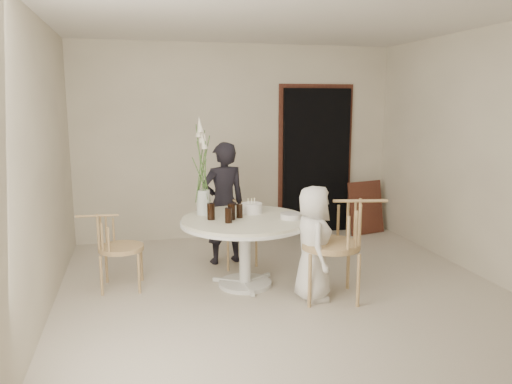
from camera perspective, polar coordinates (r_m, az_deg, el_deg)
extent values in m
plane|color=beige|center=(5.23, 3.18, -11.20)|extent=(4.50, 4.50, 0.00)
plane|color=silver|center=(4.93, 3.51, 19.46)|extent=(4.50, 4.50, 0.00)
plane|color=beige|center=(7.07, -2.06, 5.72)|extent=(4.50, 0.00, 4.50)
plane|color=beige|center=(2.85, 16.77, -1.58)|extent=(4.50, 0.00, 4.50)
plane|color=beige|center=(4.75, -23.61, 2.61)|extent=(0.00, 4.50, 4.50)
plane|color=beige|center=(5.96, 24.55, 3.94)|extent=(0.00, 4.50, 4.50)
cube|color=black|center=(7.36, 6.86, 3.49)|extent=(1.00, 0.10, 2.10)
cube|color=#5B2F1F|center=(7.39, 6.76, 3.99)|extent=(1.12, 0.03, 2.22)
cylinder|color=silver|center=(5.36, -1.25, -10.39)|extent=(0.56, 0.56, 0.04)
cylinder|color=silver|center=(5.26, -1.27, -7.07)|extent=(0.12, 0.12, 0.65)
cylinder|color=silver|center=(5.16, -1.28, -3.47)|extent=(1.33, 1.33, 0.03)
cylinder|color=white|center=(5.16, -1.28, -3.20)|extent=(1.30, 1.30, 0.04)
cube|color=#5B2F1F|center=(7.48, 12.45, -1.75)|extent=(0.60, 0.30, 0.77)
cylinder|color=tan|center=(5.74, -3.22, -7.08)|extent=(0.03, 0.03, 0.40)
cylinder|color=tan|center=(5.88, 0.04, -6.63)|extent=(0.03, 0.03, 0.40)
cylinder|color=tan|center=(6.06, -4.54, -6.15)|extent=(0.03, 0.03, 0.40)
cylinder|color=tan|center=(6.19, -1.43, -5.75)|extent=(0.03, 0.03, 0.40)
cylinder|color=tan|center=(5.90, -2.30, -4.34)|extent=(0.45, 0.45, 0.04)
cylinder|color=tan|center=(5.20, 5.48, -8.33)|extent=(0.03, 0.03, 0.52)
cylinder|color=tan|center=(4.77, 6.16, -10.09)|extent=(0.03, 0.03, 0.52)
cylinder|color=tan|center=(5.27, 10.49, -8.18)|extent=(0.03, 0.03, 0.52)
cylinder|color=tan|center=(4.85, 11.62, -9.89)|extent=(0.03, 0.03, 0.52)
cylinder|color=tan|center=(4.93, 8.52, -6.01)|extent=(0.57, 0.57, 0.06)
cylinder|color=tan|center=(5.22, -13.23, -9.09)|extent=(0.03, 0.03, 0.41)
cylinder|color=tan|center=(5.56, -12.96, -7.85)|extent=(0.03, 0.03, 0.41)
cylinder|color=tan|center=(5.26, -17.26, -9.13)|extent=(0.03, 0.03, 0.41)
cylinder|color=tan|center=(5.60, -16.73, -7.90)|extent=(0.03, 0.03, 0.41)
cylinder|color=tan|center=(5.34, -15.16, -6.19)|extent=(0.46, 0.46, 0.05)
imported|color=black|center=(5.92, -3.73, -1.29)|extent=(0.58, 0.44, 1.45)
imported|color=white|center=(4.88, 6.57, -5.83)|extent=(0.43, 0.60, 1.13)
cylinder|color=white|center=(5.37, -0.49, -1.86)|extent=(0.22, 0.22, 0.11)
cylinder|color=#F0E097|center=(5.35, -0.49, -1.03)|extent=(0.01, 0.01, 0.05)
cylinder|color=#F0E097|center=(5.38, -0.19, -0.96)|extent=(0.01, 0.01, 0.05)
cylinder|color=#F0E097|center=(5.36, -0.91, -1.02)|extent=(0.01, 0.01, 0.05)
cylinder|color=black|center=(5.07, -2.82, -2.26)|extent=(0.10, 0.10, 0.16)
cylinder|color=black|center=(4.94, -3.17, -2.69)|extent=(0.07, 0.07, 0.15)
cylinder|color=black|center=(5.09, -5.16, -2.23)|extent=(0.10, 0.10, 0.17)
cylinder|color=black|center=(5.15, -1.90, -2.18)|extent=(0.07, 0.07, 0.14)
cylinder|color=silver|center=(5.13, 4.01, -2.75)|extent=(0.25, 0.25, 0.05)
cylinder|color=silver|center=(5.32, -6.05, -1.16)|extent=(0.14, 0.14, 0.26)
cylinder|color=#3E622A|center=(5.27, -5.81, 2.34)|extent=(0.01, 0.01, 0.66)
cone|color=silver|center=(5.24, -5.87, 5.90)|extent=(0.07, 0.07, 0.17)
cylinder|color=#3E622A|center=(5.29, -6.05, 2.67)|extent=(0.01, 0.01, 0.71)
cone|color=silver|center=(5.26, -6.12, 6.52)|extent=(0.07, 0.07, 0.17)
cylinder|color=#3E622A|center=(5.28, -6.39, 2.95)|extent=(0.01, 0.01, 0.77)
cone|color=silver|center=(5.24, -6.47, 7.12)|extent=(0.07, 0.07, 0.17)
cylinder|color=#3E622A|center=(5.24, -6.36, 3.21)|extent=(0.01, 0.01, 0.82)
cone|color=silver|center=(5.20, -6.46, 7.72)|extent=(0.07, 0.07, 0.17)
cylinder|color=#3E622A|center=(5.24, -5.99, 2.29)|extent=(0.01, 0.01, 0.66)
cone|color=silver|center=(5.21, -6.06, 5.87)|extent=(0.07, 0.07, 0.17)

